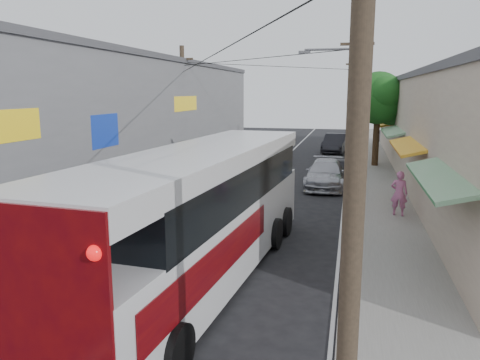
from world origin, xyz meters
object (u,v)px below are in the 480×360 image
Objects in this scene: pedestrian_near at (399,193)px; pedestrian_far at (355,177)px; parked_car_far at (335,143)px; parked_car_mid at (341,170)px; coach_bus at (203,213)px; parked_suv at (326,174)px.

pedestrian_near is 1.34× the size of pedestrian_far.
parked_car_far reaches higher than pedestrian_far.
parked_car_far is (-0.80, 12.80, 0.19)m from parked_car_mid.
pedestrian_far is (4.19, 12.76, -1.09)m from coach_bus.
coach_bus reaches higher than pedestrian_near.
parked_car_mid is (0.78, 2.36, -0.11)m from parked_suv.
parked_car_far is at bearing -94.96° from pedestrian_far.
coach_bus is 2.59× the size of parked_car_far.
coach_bus is at bearing 61.25° from pedestrian_far.
parked_suv is 1.94m from pedestrian_far.
parked_suv is at bearing -49.68° from pedestrian_near.
parked_suv is at bearing -111.15° from parked_car_mid.
pedestrian_far is at bearing -58.94° from pedestrian_near.
pedestrian_far is (1.60, -16.29, -0.00)m from parked_car_far.
parked_car_mid is 0.74× the size of parked_car_far.
parked_suv is at bearing 83.88° from coach_bus.
pedestrian_far is at bearing -78.55° from parked_car_far.
parked_suv is 15.16m from parked_car_far.
coach_bus is at bearing -89.26° from parked_car_far.
coach_bus is 10.03m from pedestrian_near.
pedestrian_near is at bearing 57.94° from coach_bus.
parked_car_far reaches higher than parked_suv.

